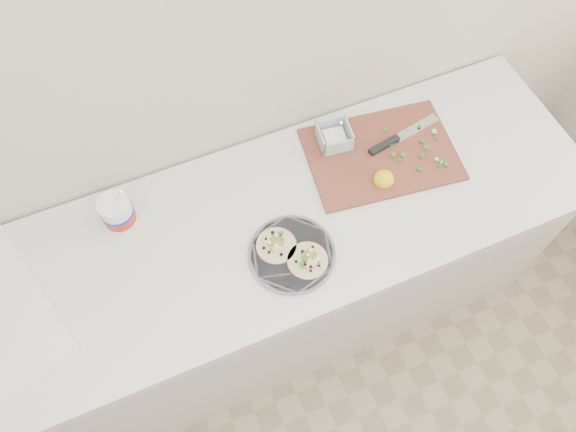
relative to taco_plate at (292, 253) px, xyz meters
name	(u,v)px	position (x,y,z in m)	size (l,w,h in m)	color
counter	(237,289)	(-0.16, 0.14, -0.47)	(2.44, 0.66, 0.90)	silver
taco_plate	(292,253)	(0.00, 0.00, 0.00)	(0.27, 0.27, 0.04)	#5D5D64
tub	(118,211)	(-0.44, 0.31, 0.05)	(0.10, 0.10, 0.22)	white
cutboard	(377,150)	(0.41, 0.24, 0.00)	(0.53, 0.40, 0.08)	brown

